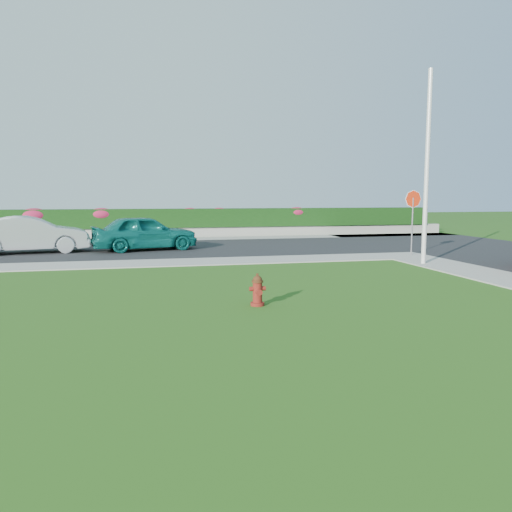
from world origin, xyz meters
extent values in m
plane|color=black|center=(0.00, 0.00, 0.00)|extent=(120.00, 120.00, 0.00)
cube|color=black|center=(-5.00, 14.00, 0.02)|extent=(26.00, 8.00, 0.04)
cube|color=gray|center=(-6.00, 9.00, 0.02)|extent=(24.00, 2.00, 0.04)
cube|color=gray|center=(7.00, 9.00, 0.02)|extent=(2.00, 2.00, 0.04)
cube|color=gray|center=(-1.00, 19.00, 0.02)|extent=(34.00, 2.00, 0.04)
cube|color=gray|center=(-1.00, 20.50, 0.30)|extent=(34.00, 0.40, 0.60)
cube|color=black|center=(-1.00, 20.60, 1.15)|extent=(32.00, 0.90, 1.10)
cylinder|color=#58100D|center=(-0.92, 1.33, 0.04)|extent=(0.31, 0.31, 0.07)
cylinder|color=#58100D|center=(-0.92, 1.33, 0.31)|extent=(0.21, 0.21, 0.48)
cylinder|color=black|center=(-0.92, 1.33, 0.55)|extent=(0.26, 0.26, 0.05)
sphere|color=black|center=(-0.92, 1.33, 0.58)|extent=(0.21, 0.21, 0.21)
cylinder|color=black|center=(-0.92, 1.33, 0.70)|extent=(0.06, 0.06, 0.06)
cylinder|color=#58100D|center=(-1.06, 1.33, 0.38)|extent=(0.09, 0.10, 0.10)
cylinder|color=#58100D|center=(-0.79, 1.34, 0.38)|extent=(0.09, 0.10, 0.10)
cylinder|color=#58100D|center=(-0.92, 1.19, 0.33)|extent=(0.14, 0.11, 0.14)
imported|color=#0D645D|center=(-3.25, 13.42, 0.82)|extent=(4.89, 2.82, 1.56)
imported|color=#ADB1B5|center=(-7.97, 13.35, 0.82)|extent=(4.93, 2.35, 1.56)
cylinder|color=silver|center=(6.42, 6.58, 3.40)|extent=(0.16, 0.16, 6.80)
cylinder|color=slate|center=(7.44, 9.14, 1.19)|extent=(0.06, 0.06, 2.38)
cylinder|color=red|center=(7.44, 9.14, 2.32)|extent=(0.69, 0.06, 0.69)
cylinder|color=white|center=(7.44, 9.14, 2.32)|extent=(0.73, 0.04, 0.73)
ellipsoid|color=#BE2042|center=(-9.17, 20.50, 1.39)|extent=(1.54, 0.99, 0.77)
ellipsoid|color=#BE2042|center=(-5.59, 20.50, 1.42)|extent=(1.41, 0.91, 0.70)
ellipsoid|color=#BE2042|center=(-0.55, 20.50, 1.49)|extent=(1.06, 0.68, 0.53)
ellipsoid|color=#BE2042|center=(1.21, 20.50, 1.50)|extent=(1.02, 0.65, 0.51)
ellipsoid|color=#BE2042|center=(6.10, 20.50, 1.45)|extent=(1.26, 0.81, 0.63)
camera|label=1|loc=(-3.43, -9.32, 2.43)|focal=35.00mm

